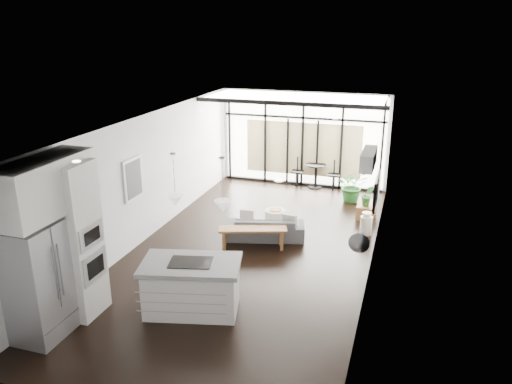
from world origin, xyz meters
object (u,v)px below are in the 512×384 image
Objects in this scene: pouf at (275,218)px; tv at (377,191)px; console_bench at (253,238)px; sofa at (265,224)px; island at (192,286)px; milk_can at (366,223)px; fridge at (38,281)px.

pouf is 0.46× the size of tv.
console_bench reaches higher than pouf.
sofa is at bearing -174.21° from tv.
island is 3.24× the size of pouf.
tv is (2.49, 0.85, 1.06)m from console_bench.
milk_can is 0.50× the size of tv.
pouf is 2.15m from milk_can.
sofa is 3.24× the size of milk_can.
tv is (4.64, 4.85, 0.37)m from fridge.
fridge is 5.88m from pouf.
tv reaches higher than sofa.
fridge is at bearing -113.08° from pouf.
pouf is (2.29, 5.37, -0.73)m from fridge.
sofa is at bearing 70.69° from island.
fridge reaches higher than sofa.
fridge is at bearing -128.82° from milk_can.
sofa is 3.49× the size of pouf.
fridge is 5.16m from sofa.
milk_can is (2.14, 0.14, 0.07)m from pouf.
console_bench is at bearing 61.73° from fridge.
milk_can is 1.24m from tv.
fridge is 3.41× the size of milk_can.
console_bench is 2.83m from tv.
console_bench is at bearing -95.63° from pouf.
island is 0.93× the size of sofa.
tv is at bearing -12.41° from pouf.
pouf is at bearing -107.56° from sofa.
sofa reaches higher than milk_can.
console_bench is 2.89× the size of pouf.
tv is at bearing 46.27° from fridge.
console_bench is (0.22, 2.67, -0.21)m from island.
milk_can is (4.43, 5.51, -0.66)m from fridge.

